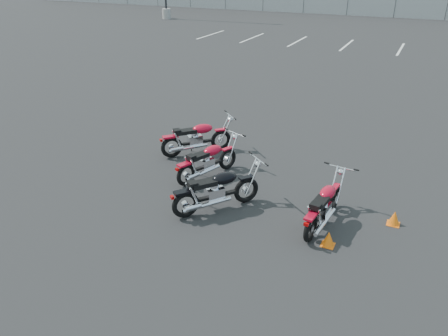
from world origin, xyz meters
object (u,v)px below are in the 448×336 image
at_px(motorcycle_front_red, 196,138).
at_px(motorcycle_second_black, 216,191).
at_px(motorcycle_rear_red, 324,206).
at_px(motorcycle_third_red, 208,161).

bearing_deg(motorcycle_front_red, motorcycle_second_black, -53.28).
bearing_deg(motorcycle_rear_red, motorcycle_third_red, 163.64).
xyz_separation_m(motorcycle_front_red, motorcycle_second_black, (1.72, -2.31, 0.00)).
bearing_deg(motorcycle_front_red, motorcycle_rear_red, -26.97).
height_order(motorcycle_front_red, motorcycle_third_red, motorcycle_front_red).
relative_size(motorcycle_front_red, motorcycle_second_black, 0.95).
distance_m(motorcycle_front_red, motorcycle_third_red, 1.40).
bearing_deg(motorcycle_second_black, motorcycle_front_red, 126.72).
relative_size(motorcycle_front_red, motorcycle_third_red, 0.93).
bearing_deg(motorcycle_third_red, motorcycle_second_black, -55.74).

